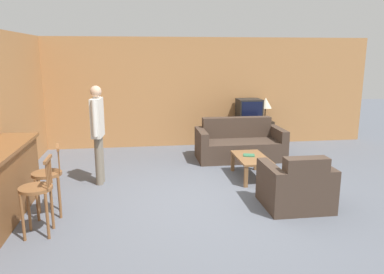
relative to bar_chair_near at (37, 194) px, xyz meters
The scene contains 13 objects.
ground_plane 2.42m from the bar_chair_near, 17.02° to the left, with size 24.00×24.00×0.00m, color #565B66.
wall_back 5.04m from the bar_chair_near, 63.02° to the left, with size 9.40×0.08×2.60m.
wall_left 2.40m from the bar_chair_near, 114.67° to the left, with size 0.08×8.75×2.60m.
bar_chair_near is the anchor object (origin of this frame).
bar_chair_mid 0.58m from the bar_chair_near, 90.03° to the left, with size 0.48×0.48×0.99m.
couch_far 4.56m from the bar_chair_near, 42.19° to the left, with size 1.83×0.89×0.85m.
armchair_near 3.54m from the bar_chair_near, ahead, with size 0.93×0.85×0.83m.
coffee_table 3.70m from the bar_chair_near, 28.39° to the left, with size 0.54×1.00×0.40m.
tv_unit 5.63m from the bar_chair_near, 46.55° to the left, with size 1.15×0.47×0.63m.
tv 5.64m from the bar_chair_near, 46.52° to the left, with size 0.56×0.52×0.53m.
book_on_table 3.70m from the bar_chair_near, 29.58° to the left, with size 0.24×0.21×0.02m.
table_lamp 5.94m from the bar_chair_near, 43.69° to the left, with size 0.30×0.30×0.55m.
person_by_window 1.98m from the bar_chair_near, 73.22° to the left, with size 0.20×0.52×1.70m.
Camera 1 is at (-0.98, -5.23, 2.22)m, focal length 35.00 mm.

